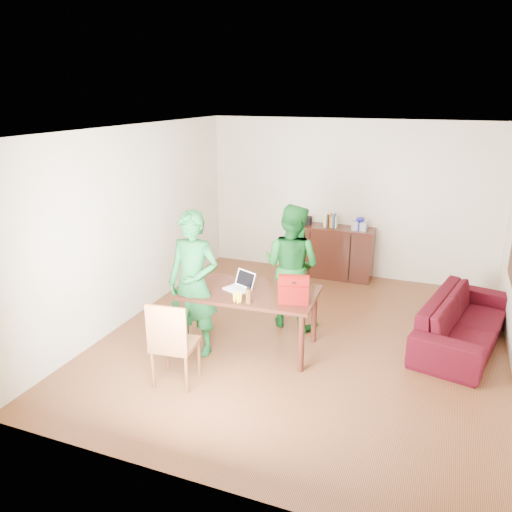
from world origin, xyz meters
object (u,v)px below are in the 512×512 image
at_px(sofa, 464,321).
at_px(chair, 175,359).
at_px(person_near, 194,284).
at_px(red_bag, 294,291).
at_px(table, 250,298).
at_px(person_far, 291,266).
at_px(bottle, 249,295).
at_px(laptop, 237,287).

bearing_deg(sofa, chair, 138.56).
relative_size(person_near, red_bag, 5.08).
relative_size(red_bag, sofa, 0.17).
relative_size(table, person_far, 0.99).
bearing_deg(bottle, person_far, 82.46).
relative_size(table, chair, 1.69).
height_order(table, person_near, person_near).
relative_size(laptop, sofa, 0.18).
distance_m(person_far, laptop, 0.96).
height_order(laptop, red_bag, red_bag).
height_order(laptop, sofa, laptop).
distance_m(chair, laptop, 1.20).
xyz_separation_m(person_near, sofa, (3.13, 1.44, -0.60)).
relative_size(table, bottle, 8.57).
xyz_separation_m(person_far, bottle, (-0.16, -1.17, 0.01)).
distance_m(chair, person_far, 2.11).
bearing_deg(table, laptop, -172.73).
bearing_deg(person_far, bottle, 94.27).
xyz_separation_m(laptop, red_bag, (0.76, -0.09, 0.09)).
relative_size(bottle, red_bag, 0.56).
xyz_separation_m(table, sofa, (2.53, 1.10, -0.37)).
relative_size(table, laptop, 4.58).
bearing_deg(chair, person_far, 61.83).
bearing_deg(person_far, chair, 80.20).
distance_m(table, laptop, 0.22).
bearing_deg(sofa, person_far, 109.69).
height_order(person_near, laptop, person_near).
bearing_deg(chair, table, 59.50).
xyz_separation_m(bottle, red_bag, (0.48, 0.23, 0.03)).
height_order(table, bottle, bottle).
height_order(laptop, bottle, laptop).
relative_size(chair, bottle, 5.07).
height_order(person_far, red_bag, person_far).
relative_size(person_near, laptop, 4.86).
xyz_separation_m(bottle, sofa, (2.41, 1.45, -0.56)).
bearing_deg(sofa, person_near, 127.46).
bearing_deg(person_near, bottle, -0.64).
bearing_deg(red_bag, person_near, 175.66).
bearing_deg(table, chair, -117.59).
bearing_deg(laptop, chair, -82.11).
height_order(chair, person_far, person_far).
bearing_deg(bottle, laptop, 131.67).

